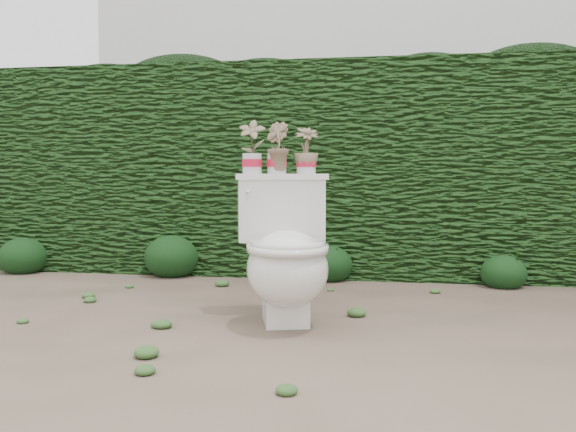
% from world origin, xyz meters
% --- Properties ---
extents(ground, '(60.00, 60.00, 0.00)m').
position_xyz_m(ground, '(0.00, 0.00, 0.00)').
color(ground, '#7F6B58').
rests_on(ground, ground).
extents(hedge, '(8.00, 1.00, 1.60)m').
position_xyz_m(hedge, '(0.00, 1.60, 0.80)').
color(hedge, '#29591D').
rests_on(hedge, ground).
extents(house_wall, '(8.00, 3.50, 4.00)m').
position_xyz_m(house_wall, '(0.60, 6.00, 2.00)').
color(house_wall, silver).
rests_on(house_wall, ground).
extents(toilet, '(0.62, 0.78, 0.78)m').
position_xyz_m(toilet, '(-0.16, -0.21, 0.36)').
color(toilet, silver).
rests_on(toilet, ground).
extents(potted_plant_left, '(0.15, 0.10, 0.28)m').
position_xyz_m(potted_plant_left, '(-0.38, -0.03, 0.92)').
color(potted_plant_left, '#2E7E27').
rests_on(potted_plant_left, toilet).
extents(potted_plant_center, '(0.19, 0.19, 0.27)m').
position_xyz_m(potted_plant_center, '(-0.25, 0.01, 0.91)').
color(potted_plant_center, '#2E7E27').
rests_on(potted_plant_center, toilet).
extents(potted_plant_right, '(0.17, 0.17, 0.24)m').
position_xyz_m(potted_plant_right, '(-0.09, 0.05, 0.90)').
color(potted_plant_right, '#2E7E27').
rests_on(potted_plant_right, toilet).
extents(liriope_clump_0, '(0.38, 0.38, 0.30)m').
position_xyz_m(liriope_clump_0, '(-2.48, 1.07, 0.15)').
color(liriope_clump_0, '#163B14').
rests_on(liriope_clump_0, ground).
extents(liriope_clump_1, '(0.43, 0.43, 0.34)m').
position_xyz_m(liriope_clump_1, '(-1.27, 1.12, 0.17)').
color(liriope_clump_1, '#163B14').
rests_on(liriope_clump_1, ground).
extents(liriope_clump_2, '(0.36, 0.36, 0.29)m').
position_xyz_m(liriope_clump_2, '(-0.07, 1.12, 0.14)').
color(liriope_clump_2, '#163B14').
rests_on(liriope_clump_2, ground).
extents(liriope_clump_3, '(0.31, 0.31, 0.25)m').
position_xyz_m(liriope_clump_3, '(1.14, 1.05, 0.12)').
color(liriope_clump_3, '#163B14').
rests_on(liriope_clump_3, ground).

